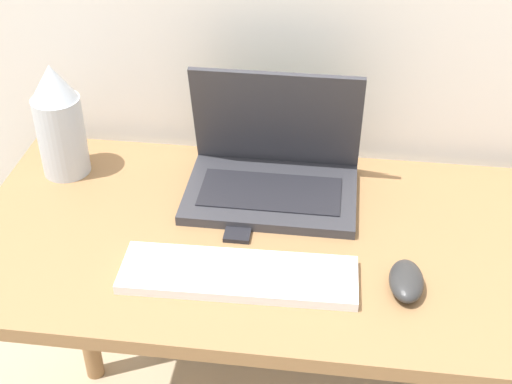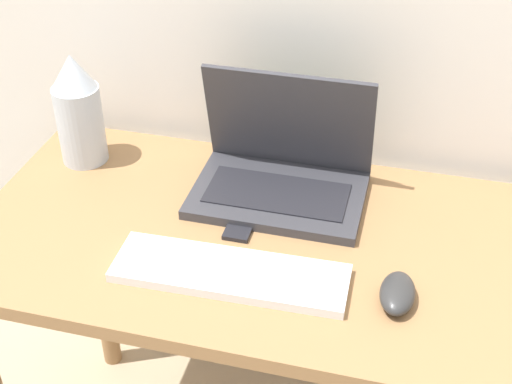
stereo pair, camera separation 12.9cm
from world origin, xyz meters
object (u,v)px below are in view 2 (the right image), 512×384
laptop (282,168)px  mouse (397,293)px  keyboard (230,273)px  mp3_player (238,231)px  vase (78,110)px

laptop → mouse: 0.38m
keyboard → mp3_player: 0.12m
vase → mp3_player: vase is taller
laptop → vase: (-0.45, 0.01, 0.07)m
laptop → keyboard: (-0.03, -0.28, -0.04)m
mouse → vase: size_ratio=0.42×
keyboard → vase: (-0.42, 0.29, 0.11)m
mouse → mp3_player: (-0.31, 0.11, -0.01)m
laptop → mp3_player: 0.17m
mouse → vase: bearing=158.3°
mouse → mp3_player: bearing=160.4°
vase → keyboard: bearing=-35.1°
mp3_player → vase: bearing=156.7°
keyboard → vase: 0.52m
laptop → vase: bearing=178.7°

